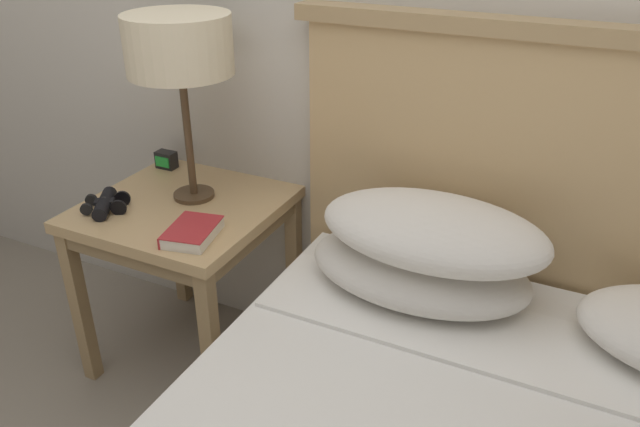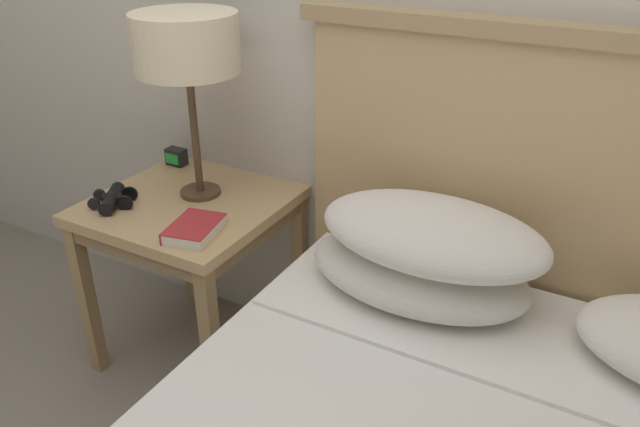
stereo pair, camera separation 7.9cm
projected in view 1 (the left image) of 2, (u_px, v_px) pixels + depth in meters
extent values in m
cube|color=tan|center=(183.00, 208.00, 1.97)|extent=(0.58, 0.58, 0.04)
cube|color=#917650|center=(185.00, 220.00, 1.99)|extent=(0.55, 0.55, 0.05)
cube|color=#A4865B|center=(80.00, 307.00, 2.01)|extent=(0.04, 0.04, 0.57)
cube|color=#A4865B|center=(212.00, 353.00, 1.81)|extent=(0.04, 0.04, 0.57)
cube|color=#A4865B|center=(178.00, 237.00, 2.41)|extent=(0.04, 0.04, 0.57)
cube|color=#A4865B|center=(294.00, 268.00, 2.22)|extent=(0.04, 0.04, 0.57)
cube|color=white|center=(542.00, 351.00, 1.49)|extent=(1.43, 0.28, 0.01)
cube|color=tan|center=(566.00, 255.00, 1.73)|extent=(1.56, 0.06, 1.15)
cube|color=#A4865B|center=(612.00, 35.00, 1.46)|extent=(1.63, 0.10, 0.04)
ellipsoid|color=silver|center=(418.00, 269.00, 1.68)|extent=(0.60, 0.36, 0.15)
ellipsoid|color=silver|center=(433.00, 230.00, 1.61)|extent=(0.60, 0.36, 0.15)
cylinder|color=#4C3823|center=(194.00, 195.00, 2.00)|extent=(0.13, 0.13, 0.01)
cylinder|color=#4C3823|center=(188.00, 136.00, 1.91)|extent=(0.02, 0.02, 0.38)
cylinder|color=beige|center=(179.00, 44.00, 1.78)|extent=(0.31, 0.31, 0.17)
cube|color=silver|center=(193.00, 233.00, 1.76)|extent=(0.15, 0.19, 0.03)
cube|color=#B2282D|center=(192.00, 227.00, 1.75)|extent=(0.16, 0.20, 0.00)
cube|color=#B2282D|center=(173.00, 230.00, 1.77)|extent=(0.04, 0.17, 0.04)
cylinder|color=black|center=(102.00, 208.00, 1.88)|extent=(0.09, 0.10, 0.04)
cylinder|color=black|center=(119.00, 208.00, 1.88)|extent=(0.05, 0.03, 0.05)
cylinder|color=black|center=(86.00, 209.00, 1.88)|extent=(0.04, 0.03, 0.04)
cylinder|color=black|center=(107.00, 199.00, 1.94)|extent=(0.09, 0.10, 0.04)
cylinder|color=black|center=(122.00, 199.00, 1.94)|extent=(0.05, 0.03, 0.05)
cylinder|color=black|center=(91.00, 200.00, 1.93)|extent=(0.04, 0.03, 0.04)
cube|color=black|center=(104.00, 202.00, 1.91)|extent=(0.07, 0.06, 0.01)
cylinder|color=black|center=(104.00, 200.00, 1.90)|extent=(0.02, 0.02, 0.02)
cube|color=black|center=(166.00, 160.00, 2.20)|extent=(0.07, 0.04, 0.06)
cube|color=green|center=(162.00, 162.00, 2.18)|extent=(0.06, 0.00, 0.04)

